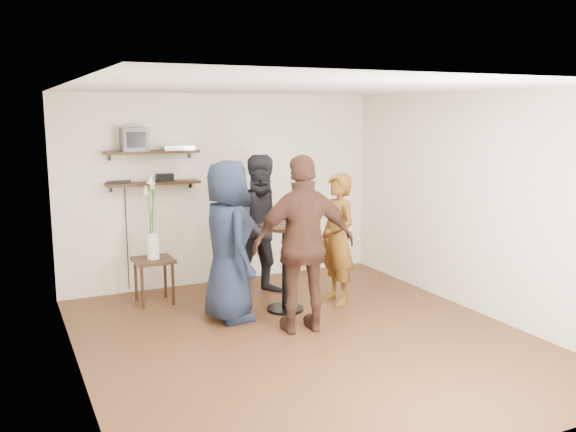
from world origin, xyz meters
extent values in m
cube|color=#462716|center=(0.00, 0.00, -0.02)|extent=(4.50, 5.00, 0.04)
cube|color=white|center=(0.00, 0.00, 2.62)|extent=(4.50, 5.00, 0.04)
cube|color=white|center=(0.00, 2.52, 1.30)|extent=(4.50, 0.04, 2.60)
cube|color=white|center=(0.00, -2.52, 1.30)|extent=(4.50, 0.04, 2.60)
cube|color=white|center=(-2.27, 0.00, 1.30)|extent=(0.04, 5.00, 2.60)
cube|color=white|center=(2.27, 0.00, 1.30)|extent=(0.04, 5.00, 2.60)
cube|color=black|center=(-1.00, 2.38, 1.85)|extent=(1.20, 0.25, 0.04)
cube|color=black|center=(-1.00, 2.38, 1.45)|extent=(1.20, 0.25, 0.04)
cube|color=#59595B|center=(-1.23, 2.38, 2.02)|extent=(0.32, 0.30, 0.30)
cube|color=silver|center=(-0.66, 2.38, 1.90)|extent=(0.40, 0.24, 0.06)
cube|color=black|center=(-0.85, 2.38, 1.52)|extent=(0.22, 0.10, 0.10)
cube|color=black|center=(-1.43, 2.42, 1.48)|extent=(0.30, 0.05, 0.03)
cube|color=black|center=(-1.15, 1.91, 0.55)|extent=(0.48, 0.48, 0.04)
cylinder|color=black|center=(-1.33, 1.73, 0.26)|extent=(0.04, 0.04, 0.53)
cylinder|color=black|center=(-0.96, 1.73, 0.26)|extent=(0.04, 0.04, 0.53)
cylinder|color=black|center=(-1.33, 2.10, 0.26)|extent=(0.04, 0.04, 0.53)
cylinder|color=black|center=(-0.96, 2.10, 0.26)|extent=(0.04, 0.04, 0.53)
cylinder|color=white|center=(-1.15, 1.91, 0.73)|extent=(0.15, 0.15, 0.33)
cylinder|color=#257321|center=(-1.17, 1.91, 1.06)|extent=(0.01, 0.08, 0.60)
cone|color=silver|center=(-1.21, 1.91, 1.43)|extent=(0.08, 0.09, 0.13)
cylinder|color=#257321|center=(-1.13, 1.92, 1.10)|extent=(0.04, 0.06, 0.67)
cone|color=silver|center=(-1.10, 1.94, 1.50)|extent=(0.12, 0.13, 0.14)
cylinder|color=#257321|center=(-1.15, 1.90, 1.13)|extent=(0.11, 0.09, 0.73)
cone|color=silver|center=(-1.15, 1.87, 1.56)|extent=(0.14, 0.14, 0.14)
cylinder|color=black|center=(0.20, 0.95, 1.03)|extent=(0.57, 0.57, 0.04)
cylinder|color=black|center=(0.20, 0.95, 0.52)|extent=(0.08, 0.08, 0.97)
cylinder|color=black|center=(0.20, 0.95, 0.02)|extent=(0.44, 0.44, 0.03)
cylinder|color=silver|center=(0.13, 0.90, 1.05)|extent=(0.06, 0.06, 0.00)
cylinder|color=silver|center=(0.13, 0.90, 1.10)|extent=(0.01, 0.01, 0.09)
cylinder|color=silver|center=(0.13, 0.90, 1.20)|extent=(0.07, 0.07, 0.11)
cylinder|color=#D6B958|center=(0.13, 0.90, 1.17)|extent=(0.06, 0.06, 0.06)
cylinder|color=silver|center=(0.28, 0.92, 1.05)|extent=(0.06, 0.06, 0.00)
cylinder|color=silver|center=(0.28, 0.92, 1.10)|extent=(0.01, 0.01, 0.09)
cylinder|color=silver|center=(0.28, 0.92, 1.20)|extent=(0.07, 0.07, 0.11)
cylinder|color=#D6B958|center=(0.28, 0.92, 1.18)|extent=(0.06, 0.06, 0.06)
cylinder|color=silver|center=(0.18, 1.02, 1.05)|extent=(0.06, 0.06, 0.00)
cylinder|color=silver|center=(0.18, 1.02, 1.09)|extent=(0.01, 0.01, 0.08)
cylinder|color=silver|center=(0.18, 1.02, 1.19)|extent=(0.06, 0.06, 0.10)
cylinder|color=#D6B958|center=(0.18, 1.02, 1.16)|extent=(0.06, 0.06, 0.06)
cylinder|color=silver|center=(0.24, 0.95, 1.05)|extent=(0.06, 0.06, 0.00)
cylinder|color=silver|center=(0.24, 0.95, 1.10)|extent=(0.01, 0.01, 0.10)
cylinder|color=silver|center=(0.24, 0.95, 1.21)|extent=(0.07, 0.07, 0.12)
cylinder|color=#D6B958|center=(0.24, 0.95, 1.18)|extent=(0.07, 0.07, 0.06)
imported|color=#B12B14|center=(0.92, 0.95, 0.81)|extent=(0.39, 0.59, 1.62)
imported|color=black|center=(0.25, 1.66, 0.91)|extent=(0.92, 0.74, 1.82)
imported|color=#161F33|center=(-0.51, 0.94, 0.92)|extent=(0.60, 0.91, 1.84)
imported|color=#3F241B|center=(0.09, 0.24, 0.96)|extent=(1.19, 0.64, 1.92)
camera|label=1|loc=(-2.81, -5.42, 2.38)|focal=38.00mm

